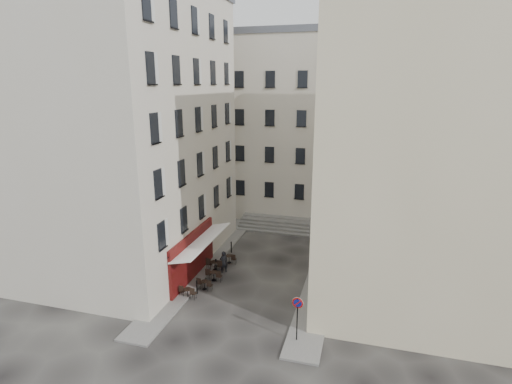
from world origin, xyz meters
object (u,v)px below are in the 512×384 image
(no_parking_sign, at_px, (297,311))
(pedestrian, at_px, (224,262))
(bistro_table_b, at_px, (205,284))
(bistro_table_a, at_px, (188,292))

(no_parking_sign, xyz_separation_m, pedestrian, (-6.68, 6.74, -1.05))
(no_parking_sign, xyz_separation_m, bistro_table_b, (-7.04, 3.94, -1.49))
(bistro_table_a, bearing_deg, no_parking_sign, -18.93)
(no_parking_sign, distance_m, bistro_table_b, 8.20)
(no_parking_sign, height_order, bistro_table_b, no_parking_sign)
(no_parking_sign, xyz_separation_m, bistro_table_a, (-7.68, 2.63, -1.47))
(bistro_table_a, distance_m, pedestrian, 4.24)
(bistro_table_a, bearing_deg, pedestrian, 76.41)
(no_parking_sign, relative_size, pedestrian, 1.59)
(bistro_table_b, relative_size, pedestrian, 0.67)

